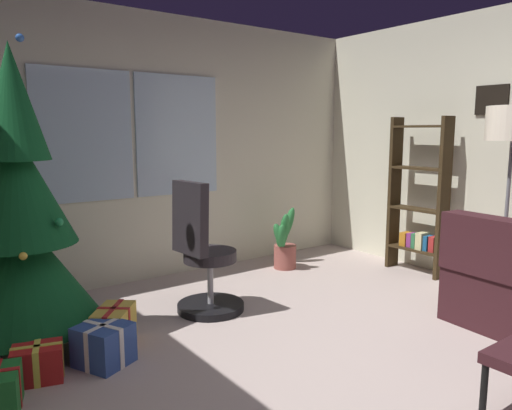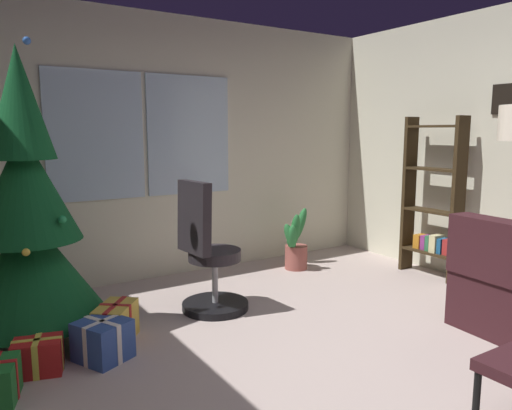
{
  "view_description": "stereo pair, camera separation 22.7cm",
  "coord_description": "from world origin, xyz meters",
  "px_view_note": "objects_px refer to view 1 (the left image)",
  "views": [
    {
      "loc": [
        -2.21,
        -1.7,
        1.49
      ],
      "look_at": [
        -0.2,
        1.02,
        0.98
      ],
      "focal_mm": 34.12,
      "sensor_mm": 36.0,
      "label": 1
    },
    {
      "loc": [
        -2.02,
        -1.82,
        1.49
      ],
      "look_at": [
        -0.2,
        1.02,
        0.98
      ],
      "focal_mm": 34.12,
      "sensor_mm": 36.0,
      "label": 2
    }
  ],
  "objects_px": {
    "office_chair": "(204,262)",
    "bookshelf": "(418,203)",
    "potted_plant": "(284,245)",
    "gift_box_red": "(38,363)",
    "gift_box_blue": "(104,345)",
    "holiday_tree": "(21,227)",
    "gift_box_gold": "(114,327)"
  },
  "relations": [
    {
      "from": "gift_box_red",
      "to": "gift_box_blue",
      "type": "height_order",
      "value": "gift_box_blue"
    },
    {
      "from": "bookshelf",
      "to": "office_chair",
      "type": "bearing_deg",
      "value": 172.14
    },
    {
      "from": "bookshelf",
      "to": "potted_plant",
      "type": "distance_m",
      "value": 1.48
    },
    {
      "from": "gift_box_gold",
      "to": "bookshelf",
      "type": "xyz_separation_m",
      "value": [
        3.23,
        -0.16,
        0.61
      ]
    },
    {
      "from": "office_chair",
      "to": "bookshelf",
      "type": "xyz_separation_m",
      "value": [
        2.4,
        -0.33,
        0.31
      ]
    },
    {
      "from": "office_chair",
      "to": "potted_plant",
      "type": "bearing_deg",
      "value": 24.01
    },
    {
      "from": "gift_box_gold",
      "to": "potted_plant",
      "type": "distance_m",
      "value": 2.34
    },
    {
      "from": "gift_box_gold",
      "to": "gift_box_blue",
      "type": "distance_m",
      "value": 0.28
    },
    {
      "from": "gift_box_blue",
      "to": "office_chair",
      "type": "distance_m",
      "value": 1.11
    },
    {
      "from": "gift_box_gold",
      "to": "potted_plant",
      "type": "height_order",
      "value": "potted_plant"
    },
    {
      "from": "gift_box_red",
      "to": "office_chair",
      "type": "height_order",
      "value": "office_chair"
    },
    {
      "from": "bookshelf",
      "to": "potted_plant",
      "type": "height_order",
      "value": "bookshelf"
    },
    {
      "from": "bookshelf",
      "to": "gift_box_blue",
      "type": "bearing_deg",
      "value": -178.76
    },
    {
      "from": "office_chair",
      "to": "potted_plant",
      "type": "xyz_separation_m",
      "value": [
        1.37,
        0.61,
        -0.16
      ]
    },
    {
      "from": "office_chair",
      "to": "bookshelf",
      "type": "relative_size",
      "value": 0.67
    },
    {
      "from": "office_chair",
      "to": "gift_box_red",
      "type": "bearing_deg",
      "value": -164.92
    },
    {
      "from": "holiday_tree",
      "to": "gift_box_blue",
      "type": "bearing_deg",
      "value": -61.21
    },
    {
      "from": "gift_box_red",
      "to": "bookshelf",
      "type": "distance_m",
      "value": 3.84
    },
    {
      "from": "gift_box_gold",
      "to": "office_chair",
      "type": "height_order",
      "value": "office_chair"
    },
    {
      "from": "holiday_tree",
      "to": "potted_plant",
      "type": "distance_m",
      "value": 2.78
    },
    {
      "from": "gift_box_blue",
      "to": "bookshelf",
      "type": "distance_m",
      "value": 3.45
    },
    {
      "from": "gift_box_red",
      "to": "bookshelf",
      "type": "height_order",
      "value": "bookshelf"
    },
    {
      "from": "gift_box_red",
      "to": "gift_box_gold",
      "type": "xyz_separation_m",
      "value": [
        0.55,
        0.2,
        0.03
      ]
    },
    {
      "from": "gift_box_blue",
      "to": "office_chair",
      "type": "bearing_deg",
      "value": 22.29
    },
    {
      "from": "gift_box_gold",
      "to": "bookshelf",
      "type": "height_order",
      "value": "bookshelf"
    },
    {
      "from": "holiday_tree",
      "to": "potted_plant",
      "type": "xyz_separation_m",
      "value": [
        2.68,
        0.42,
        -0.58
      ]
    },
    {
      "from": "holiday_tree",
      "to": "office_chair",
      "type": "distance_m",
      "value": 1.39
    },
    {
      "from": "gift_box_gold",
      "to": "gift_box_red",
      "type": "bearing_deg",
      "value": -159.89
    },
    {
      "from": "holiday_tree",
      "to": "gift_box_blue",
      "type": "height_order",
      "value": "holiday_tree"
    },
    {
      "from": "office_chair",
      "to": "potted_plant",
      "type": "height_order",
      "value": "office_chair"
    },
    {
      "from": "holiday_tree",
      "to": "gift_box_blue",
      "type": "xyz_separation_m",
      "value": [
        0.33,
        -0.59,
        -0.72
      ]
    },
    {
      "from": "gift_box_red",
      "to": "bookshelf",
      "type": "xyz_separation_m",
      "value": [
        3.78,
        0.04,
        0.64
      ]
    }
  ]
}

